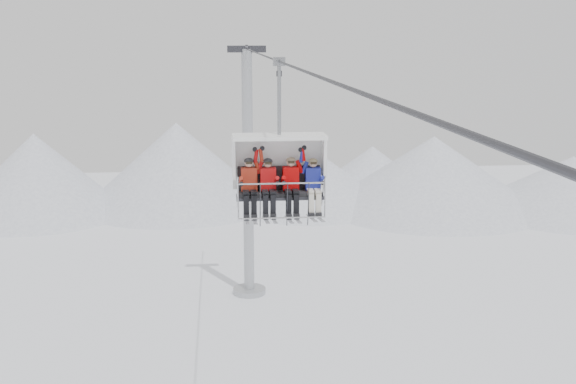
{
  "coord_description": "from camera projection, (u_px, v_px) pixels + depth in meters",
  "views": [
    {
      "loc": [
        -1.56,
        -15.92,
        13.89
      ],
      "look_at": [
        0.0,
        0.0,
        10.45
      ],
      "focal_mm": 45.0,
      "sensor_mm": 36.0,
      "label": 1
    }
  ],
  "objects": [
    {
      "name": "skier_center_right",
      "position": [
        291.0,
        184.0,
        18.49
      ],
      "size": [
        0.41,
        1.69,
        1.63
      ],
      "color": "#C20405",
      "rests_on": "chairlift_carrier"
    },
    {
      "name": "skier_center_left",
      "position": [
        268.0,
        185.0,
        18.44
      ],
      "size": [
        0.4,
        1.69,
        1.6
      ],
      "color": "#BA0C0E",
      "rests_on": "chairlift_carrier"
    },
    {
      "name": "skier_far_left",
      "position": [
        249.0,
        185.0,
        18.39
      ],
      "size": [
        0.41,
        1.69,
        1.63
      ],
      "color": "#A42816",
      "rests_on": "chairlift_carrier"
    },
    {
      "name": "skier_far_right",
      "position": [
        313.0,
        184.0,
        18.55
      ],
      "size": [
        0.39,
        1.69,
        1.57
      ],
      "color": "navy",
      "rests_on": "chairlift_carrier"
    },
    {
      "name": "lift_tower_right",
      "position": [
        248.0,
        191.0,
        38.75
      ],
      "size": [
        2.0,
        1.8,
        13.48
      ],
      "color": "#A1A3A8",
      "rests_on": "ground"
    },
    {
      "name": "ridgeline",
      "position": [
        219.0,
        176.0,
        58.73
      ],
      "size": [
        72.0,
        21.0,
        7.0
      ],
      "color": "white",
      "rests_on": "ground"
    },
    {
      "name": "chairlift_carrier",
      "position": [
        279.0,
        164.0,
        18.67
      ],
      "size": [
        2.39,
        1.17,
        3.98
      ],
      "color": "black",
      "rests_on": "haul_cable"
    },
    {
      "name": "haul_cable",
      "position": [
        288.0,
        65.0,
        15.77
      ],
      "size": [
        0.06,
        50.0,
        0.06
      ],
      "primitive_type": "cylinder",
      "rotation": [
        1.57,
        0.0,
        0.0
      ],
      "color": "#313136",
      "rests_on": "lift_tower_left"
    }
  ]
}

